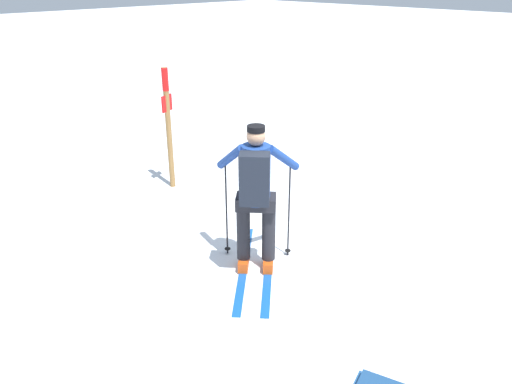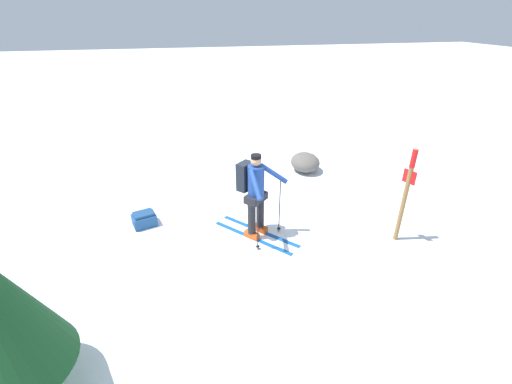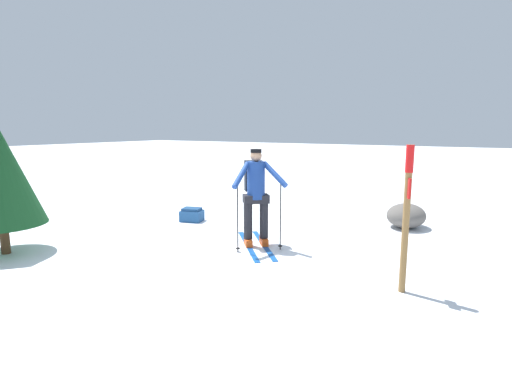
{
  "view_description": "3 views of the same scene",
  "coord_description": "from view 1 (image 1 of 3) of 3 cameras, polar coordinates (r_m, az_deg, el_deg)",
  "views": [
    {
      "loc": [
        -4.01,
        -2.72,
        3.1
      ],
      "look_at": [
        -0.57,
        0.68,
        0.95
      ],
      "focal_mm": 35.0,
      "sensor_mm": 36.0,
      "label": 1
    },
    {
      "loc": [
        4.84,
        -0.58,
        3.89
      ],
      "look_at": [
        -0.57,
        0.68,
        0.95
      ],
      "focal_mm": 24.0,
      "sensor_mm": 36.0,
      "label": 2
    },
    {
      "loc": [
        5.2,
        4.11,
        2.05
      ],
      "look_at": [
        -0.57,
        0.68,
        0.95
      ],
      "focal_mm": 28.0,
      "sensor_mm": 36.0,
      "label": 3
    }
  ],
  "objects": [
    {
      "name": "ground_plane",
      "position": [
        5.76,
        8.89,
        -8.92
      ],
      "size": [
        80.0,
        80.0,
        0.0
      ],
      "primitive_type": "plane",
      "color": "white"
    },
    {
      "name": "skier",
      "position": [
        5.27,
        -0.02,
        -0.03
      ],
      "size": [
        1.61,
        1.47,
        1.68
      ],
      "color": "#144C9E",
      "rests_on": "ground_plane"
    },
    {
      "name": "trail_marker",
      "position": [
        7.58,
        -10.03,
        8.22
      ],
      "size": [
        0.23,
        0.11,
        1.84
      ],
      "color": "olive",
      "rests_on": "ground_plane"
    }
  ]
}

